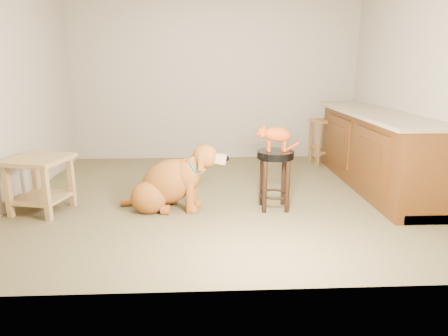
{
  "coord_description": "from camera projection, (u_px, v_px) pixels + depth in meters",
  "views": [
    {
      "loc": [
        -0.16,
        -4.43,
        1.51
      ],
      "look_at": [
        0.03,
        -0.4,
        0.45
      ],
      "focal_mm": 32.0,
      "sensor_mm": 36.0,
      "label": 1
    }
  ],
  "objects": [
    {
      "name": "floor",
      "position": [
        220.0,
        196.0,
        4.67
      ],
      "size": [
        4.5,
        4.0,
        0.01
      ],
      "primitive_type": "cube",
      "color": "brown",
      "rests_on": "ground"
    },
    {
      "name": "room_shell",
      "position": [
        220.0,
        47.0,
        4.24
      ],
      "size": [
        4.54,
        4.04,
        2.62
      ],
      "color": "#A19682",
      "rests_on": "ground"
    },
    {
      "name": "cabinet_run",
      "position": [
        376.0,
        153.0,
        4.94
      ],
      "size": [
        0.7,
        2.56,
        0.94
      ],
      "color": "#502B0E",
      "rests_on": "ground"
    },
    {
      "name": "padded_stool",
      "position": [
        275.0,
        168.0,
        4.17
      ],
      "size": [
        0.39,
        0.39,
        0.63
      ],
      "rotation": [
        0.0,
        0.0,
        -0.01
      ],
      "color": "black",
      "rests_on": "ground"
    },
    {
      "name": "wood_stool",
      "position": [
        324.0,
        141.0,
        6.08
      ],
      "size": [
        0.42,
        0.42,
        0.69
      ],
      "rotation": [
        0.0,
        0.0,
        0.13
      ],
      "color": "brown",
      "rests_on": "ground"
    },
    {
      "name": "side_table",
      "position": [
        40.0,
        176.0,
        4.11
      ],
      "size": [
        0.68,
        0.68,
        0.58
      ],
      "rotation": [
        0.0,
        0.0,
        -0.25
      ],
      "color": "#9B7848",
      "rests_on": "ground"
    },
    {
      "name": "golden_retriever",
      "position": [
        170.0,
        183.0,
        4.21
      ],
      "size": [
        1.18,
        0.64,
        0.76
      ],
      "rotation": [
        0.0,
        0.0,
        -0.17
      ],
      "color": "brown",
      "rests_on": "ground"
    },
    {
      "name": "tabby_kitten",
      "position": [
        275.0,
        135.0,
        4.09
      ],
      "size": [
        0.48,
        0.17,
        0.3
      ],
      "rotation": [
        0.0,
        0.0,
        -0.01
      ],
      "color": "#8E310E",
      "rests_on": "padded_stool"
    }
  ]
}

